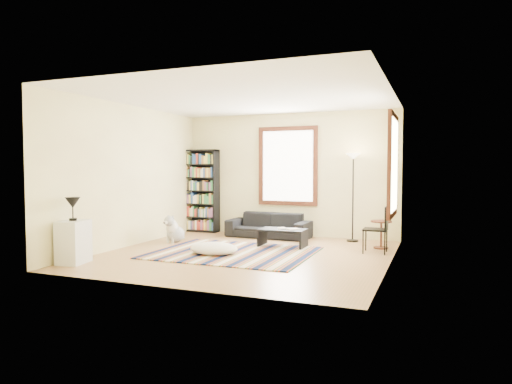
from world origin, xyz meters
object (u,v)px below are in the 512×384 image
at_px(coffee_table, 283,238).
at_px(side_table, 381,235).
at_px(floor_cushion, 214,249).
at_px(dog, 176,229).
at_px(sofa, 269,225).
at_px(white_cabinet, 73,242).
at_px(bookshelf, 201,191).
at_px(folding_chair, 375,230).
at_px(floor_lamp, 353,198).

bearing_deg(coffee_table, side_table, 17.28).
distance_m(floor_cushion, dog, 1.70).
distance_m(sofa, side_table, 2.57).
height_order(white_cabinet, dog, white_cabinet).
bearing_deg(bookshelf, coffee_table, -28.25).
xyz_separation_m(floor_cushion, white_cabinet, (-1.79, -1.51, 0.24)).
bearing_deg(dog, floor_cushion, -24.59).
distance_m(folding_chair, dog, 4.07).
bearing_deg(bookshelf, floor_cushion, -57.10).
relative_size(floor_lamp, dog, 3.32).
relative_size(sofa, folding_chair, 2.17).
xyz_separation_m(white_cabinet, dog, (0.40, 2.47, -0.07)).
relative_size(bookshelf, coffee_table, 2.22).
relative_size(bookshelf, floor_cushion, 2.26).
xyz_separation_m(sofa, white_cabinet, (-1.99, -3.81, 0.08)).
height_order(coffee_table, side_table, side_table).
xyz_separation_m(side_table, white_cabinet, (-4.50, -3.27, 0.08)).
relative_size(floor_lamp, folding_chair, 2.16).
relative_size(side_table, folding_chair, 0.63).
relative_size(floor_cushion, floor_lamp, 0.48).
height_order(coffee_table, floor_lamp, floor_lamp).
distance_m(bookshelf, white_cabinet, 4.14).
bearing_deg(side_table, sofa, 167.78).
height_order(floor_lamp, dog, floor_lamp).
distance_m(bookshelf, folding_chair, 4.56).
xyz_separation_m(folding_chair, dog, (-4.05, -0.28, -0.15)).
bearing_deg(dog, side_table, 21.09).
bearing_deg(bookshelf, sofa, -8.23).
bearing_deg(sofa, bookshelf, 173.95).
relative_size(sofa, dog, 3.32).
height_order(sofa, floor_lamp, floor_lamp).
height_order(floor_cushion, white_cabinet, white_cabinet).
bearing_deg(bookshelf, dog, -80.35).
distance_m(side_table, folding_chair, 0.54).
bearing_deg(side_table, bookshelf, 169.47).
bearing_deg(floor_cushion, dog, 145.29).
distance_m(side_table, dog, 4.18).
relative_size(sofa, side_table, 3.45).
bearing_deg(sofa, floor_lamp, 5.27).
bearing_deg(coffee_table, bookshelf, 151.75).
relative_size(bookshelf, white_cabinet, 2.86).
distance_m(floor_cushion, folding_chair, 2.96).
bearing_deg(coffee_table, sofa, 122.22).
bearing_deg(bookshelf, side_table, -10.53).
bearing_deg(floor_cushion, floor_lamp, 49.44).
bearing_deg(dog, coffee_table, 15.89).
bearing_deg(bookshelf, floor_lamp, -2.62).
distance_m(bookshelf, dog, 1.78).
xyz_separation_m(floor_cushion, side_table, (2.71, 1.76, 0.16)).
bearing_deg(dog, white_cabinet, -88.98).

